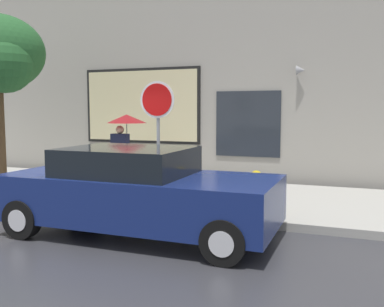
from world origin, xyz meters
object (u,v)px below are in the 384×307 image
Objects in this scene: parked_car at (138,192)px; stop_sign at (158,117)px; pedestrian_with_umbrella at (125,128)px; fire_hydrant at (256,191)px.

stop_sign reaches higher than parked_car.
stop_sign is at bearing -44.14° from pedestrian_with_umbrella.
fire_hydrant is (1.61, 1.72, -0.19)m from parked_car.
pedestrian_with_umbrella reaches higher than parked_car.
parked_car is at bearing -57.40° from pedestrian_with_umbrella.
fire_hydrant is at bearing -24.63° from pedestrian_with_umbrella.
parked_car is 1.79× the size of stop_sign.
parked_car is at bearing -132.98° from fire_hydrant.
parked_car is at bearing -74.88° from stop_sign.
parked_car reaches higher than fire_hydrant.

